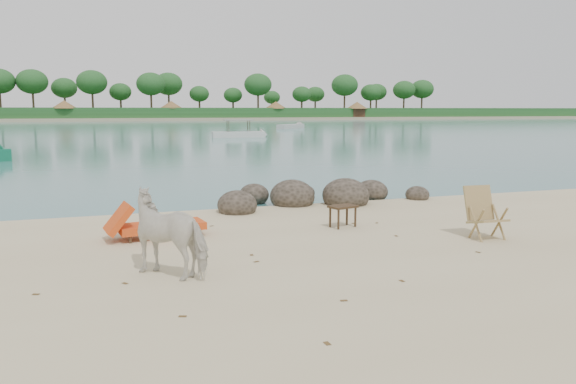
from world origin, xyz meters
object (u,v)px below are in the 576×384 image
at_px(cow, 172,234).
at_px(lounge_chair, 162,223).
at_px(boulders, 314,197).
at_px(deck_chair, 488,215).
at_px(side_table, 343,218).

bearing_deg(cow, lounge_chair, -136.59).
relative_size(boulders, lounge_chair, 2.98).
distance_m(boulders, deck_chair, 5.39).
bearing_deg(cow, deck_chair, 139.53).
xyz_separation_m(boulders, cow, (-4.50, -5.50, 0.47)).
xyz_separation_m(side_table, lounge_chair, (-3.83, 0.30, 0.08)).
distance_m(cow, side_table, 4.60).
height_order(cow, deck_chair, cow).
distance_m(boulders, side_table, 3.21).
height_order(boulders, side_table, boulders).
bearing_deg(deck_chair, boulders, 111.55).
height_order(side_table, deck_chair, deck_chair).
xyz_separation_m(cow, lounge_chair, (0.11, 2.64, -0.34)).
height_order(cow, side_table, cow).
distance_m(side_table, deck_chair, 2.98).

